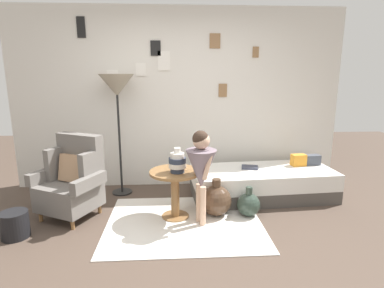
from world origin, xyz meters
TOP-DOWN VIEW (x-y plane):
  - ground_plane at (0.00, 0.00)m, footprint 12.00×12.00m
  - gallery_wall at (-0.00, 1.95)m, footprint 4.80×0.12m
  - rug at (0.04, 0.61)m, footprint 1.76×1.44m
  - armchair at (-1.27, 0.90)m, footprint 0.90×0.82m
  - daybed at (1.14, 1.31)m, footprint 1.95×0.93m
  - pillow_head at (1.90, 1.48)m, footprint 0.22×0.14m
  - pillow_mid at (1.69, 1.46)m, footprint 0.21×0.14m
  - side_table at (-0.06, 0.76)m, footprint 0.59×0.59m
  - vase_striped at (-0.03, 0.71)m, footprint 0.20×0.20m
  - floor_lamp at (-0.82, 1.59)m, footprint 0.47×0.47m
  - person_child at (0.23, 0.58)m, footprint 0.34×0.34m
  - book_on_daybed at (0.97, 1.37)m, footprint 0.25×0.20m
  - demijohn_near at (0.43, 0.79)m, footprint 0.37×0.37m
  - demijohn_far at (0.82, 0.74)m, footprint 0.28×0.28m
  - magazine_basket at (-1.73, 0.40)m, footprint 0.28×0.28m

SIDE VIEW (x-z plane):
  - ground_plane at x=0.00m, z-range 0.00..0.00m
  - rug at x=0.04m, z-range 0.00..0.01m
  - magazine_basket at x=-1.73m, z-range 0.00..0.28m
  - demijohn_far at x=0.82m, z-range -0.04..0.33m
  - demijohn_near at x=0.43m, z-range -0.04..0.42m
  - daybed at x=1.14m, z-range 0.00..0.40m
  - side_table at x=-0.06m, z-range 0.13..0.70m
  - book_on_daybed at x=0.97m, z-range 0.40..0.43m
  - armchair at x=-1.27m, z-range -0.05..0.92m
  - pillow_head at x=1.90m, z-range 0.40..0.54m
  - pillow_mid at x=1.69m, z-range 0.40..0.56m
  - person_child at x=0.23m, z-range 0.15..1.23m
  - vase_striped at x=-0.03m, z-range 0.55..0.84m
  - gallery_wall at x=0.00m, z-range 0.00..2.60m
  - floor_lamp at x=-0.82m, z-range 0.64..2.31m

